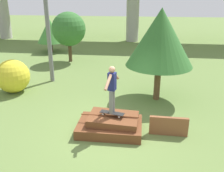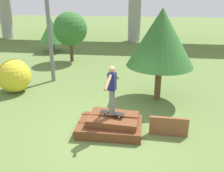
{
  "view_description": "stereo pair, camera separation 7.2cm",
  "coord_description": "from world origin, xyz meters",
  "px_view_note": "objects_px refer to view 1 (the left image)",
  "views": [
    {
      "loc": [
        0.91,
        -6.95,
        4.21
      ],
      "look_at": [
        0.07,
        0.01,
        1.56
      ],
      "focal_mm": 40.0,
      "sensor_mm": 36.0,
      "label": 1
    },
    {
      "loc": [
        0.98,
        -6.94,
        4.21
      ],
      "look_at": [
        0.07,
        0.01,
        1.56
      ],
      "focal_mm": 40.0,
      "sensor_mm": 36.0,
      "label": 2
    }
  ],
  "objects_px": {
    "skateboard": "(112,113)",
    "tree_mid_back": "(50,31)",
    "bush_yellow_flowering": "(13,76)",
    "skater": "(112,87)",
    "tree_behind_left": "(160,38)",
    "tree_behind_right": "(69,29)"
  },
  "relations": [
    {
      "from": "skateboard",
      "to": "tree_behind_right",
      "type": "bearing_deg",
      "value": 114.11
    },
    {
      "from": "tree_behind_right",
      "to": "bush_yellow_flowering",
      "type": "relative_size",
      "value": 2.11
    },
    {
      "from": "tree_behind_left",
      "to": "tree_mid_back",
      "type": "bearing_deg",
      "value": 132.95
    },
    {
      "from": "skateboard",
      "to": "bush_yellow_flowering",
      "type": "distance_m",
      "value": 5.52
    },
    {
      "from": "skateboard",
      "to": "bush_yellow_flowering",
      "type": "height_order",
      "value": "bush_yellow_flowering"
    },
    {
      "from": "skateboard",
      "to": "tree_behind_right",
      "type": "height_order",
      "value": "tree_behind_right"
    },
    {
      "from": "skater",
      "to": "bush_yellow_flowering",
      "type": "distance_m",
      "value": 5.58
    },
    {
      "from": "skateboard",
      "to": "tree_mid_back",
      "type": "relative_size",
      "value": 0.33
    },
    {
      "from": "skateboard",
      "to": "tree_behind_right",
      "type": "relative_size",
      "value": 0.26
    },
    {
      "from": "skateboard",
      "to": "skater",
      "type": "bearing_deg",
      "value": 90.0
    },
    {
      "from": "bush_yellow_flowering",
      "to": "tree_behind_left",
      "type": "bearing_deg",
      "value": -0.45
    },
    {
      "from": "tree_mid_back",
      "to": "skateboard",
      "type": "bearing_deg",
      "value": -61.45
    },
    {
      "from": "tree_mid_back",
      "to": "skater",
      "type": "bearing_deg",
      "value": -61.45
    },
    {
      "from": "skateboard",
      "to": "skater",
      "type": "distance_m",
      "value": 0.88
    },
    {
      "from": "skateboard",
      "to": "tree_mid_back",
      "type": "distance_m",
      "value": 12.18
    },
    {
      "from": "tree_mid_back",
      "to": "bush_yellow_flowering",
      "type": "relative_size",
      "value": 1.64
    },
    {
      "from": "tree_behind_right",
      "to": "tree_mid_back",
      "type": "relative_size",
      "value": 1.28
    },
    {
      "from": "skater",
      "to": "tree_behind_left",
      "type": "height_order",
      "value": "tree_behind_left"
    },
    {
      "from": "skater",
      "to": "tree_behind_left",
      "type": "relative_size",
      "value": 0.41
    },
    {
      "from": "tree_behind_right",
      "to": "tree_mid_back",
      "type": "distance_m",
      "value": 3.28
    },
    {
      "from": "tree_behind_left",
      "to": "bush_yellow_flowering",
      "type": "bearing_deg",
      "value": 179.55
    },
    {
      "from": "skater",
      "to": "bush_yellow_flowering",
      "type": "bearing_deg",
      "value": 149.05
    }
  ]
}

